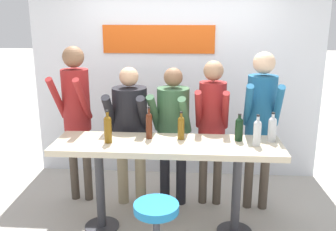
# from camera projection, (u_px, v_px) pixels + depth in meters

# --- Properties ---
(ground_plane) EXTENTS (40.00, 40.00, 0.00)m
(ground_plane) POSITION_uv_depth(u_px,v_px,m) (167.00, 230.00, 3.90)
(ground_plane) COLOR #B2ADA3
(back_wall) EXTENTS (3.83, 0.12, 2.73)m
(back_wall) POSITION_uv_depth(u_px,v_px,m) (176.00, 76.00, 5.00)
(back_wall) COLOR silver
(back_wall) RESTS_ON ground_plane
(tasting_table) EXTENTS (2.23, 0.60, 0.96)m
(tasting_table) POSITION_uv_depth(u_px,v_px,m) (167.00, 157.00, 3.69)
(tasting_table) COLOR beige
(tasting_table) RESTS_ON ground_plane
(bar_stool) EXTENTS (0.40, 0.40, 0.66)m
(bar_stool) POSITION_uv_depth(u_px,v_px,m) (156.00, 228.00, 3.14)
(bar_stool) COLOR #333338
(bar_stool) RESTS_ON ground_plane
(person_far_left) EXTENTS (0.39, 0.55, 1.84)m
(person_far_left) POSITION_uv_depth(u_px,v_px,m) (76.00, 106.00, 4.25)
(person_far_left) COLOR #473D33
(person_far_left) RESTS_ON ground_plane
(person_left) EXTENTS (0.48, 0.55, 1.62)m
(person_left) POSITION_uv_depth(u_px,v_px,m) (130.00, 123.00, 4.19)
(person_left) COLOR gray
(person_left) RESTS_ON ground_plane
(person_center_left) EXTENTS (0.50, 0.59, 1.61)m
(person_center_left) POSITION_uv_depth(u_px,v_px,m) (173.00, 122.00, 4.21)
(person_center_left) COLOR black
(person_center_left) RESTS_ON ground_plane
(person_center) EXTENTS (0.38, 0.52, 1.69)m
(person_center) POSITION_uv_depth(u_px,v_px,m) (212.00, 117.00, 4.17)
(person_center) COLOR #473D33
(person_center) RESTS_ON ground_plane
(person_center_right) EXTENTS (0.41, 0.55, 1.80)m
(person_center_right) POSITION_uv_depth(u_px,v_px,m) (261.00, 113.00, 4.05)
(person_center_right) COLOR #473D33
(person_center_right) RESTS_ON ground_plane
(wine_bottle_0) EXTENTS (0.08, 0.08, 0.33)m
(wine_bottle_0) POSITION_uv_depth(u_px,v_px,m) (108.00, 128.00, 3.61)
(wine_bottle_0) COLOR brown
(wine_bottle_0) RESTS_ON tasting_table
(wine_bottle_1) EXTENTS (0.06, 0.06, 0.33)m
(wine_bottle_1) POSITION_uv_depth(u_px,v_px,m) (149.00, 124.00, 3.74)
(wine_bottle_1) COLOR #4C1E0F
(wine_bottle_1) RESTS_ON tasting_table
(wine_bottle_2) EXTENTS (0.08, 0.08, 0.30)m
(wine_bottle_2) POSITION_uv_depth(u_px,v_px,m) (272.00, 128.00, 3.65)
(wine_bottle_2) COLOR #B7BCC1
(wine_bottle_2) RESTS_ON tasting_table
(wine_bottle_3) EXTENTS (0.07, 0.07, 0.29)m
(wine_bottle_3) POSITION_uv_depth(u_px,v_px,m) (181.00, 127.00, 3.72)
(wine_bottle_3) COLOR brown
(wine_bottle_3) RESTS_ON tasting_table
(wine_bottle_4) EXTENTS (0.07, 0.07, 0.30)m
(wine_bottle_4) POSITION_uv_depth(u_px,v_px,m) (257.00, 131.00, 3.54)
(wine_bottle_4) COLOR #B7BCC1
(wine_bottle_4) RESTS_ON tasting_table
(wine_bottle_5) EXTENTS (0.08, 0.08, 0.28)m
(wine_bottle_5) POSITION_uv_depth(u_px,v_px,m) (239.00, 128.00, 3.68)
(wine_bottle_5) COLOR black
(wine_bottle_5) RESTS_ON tasting_table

